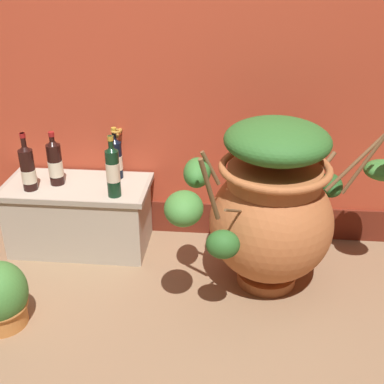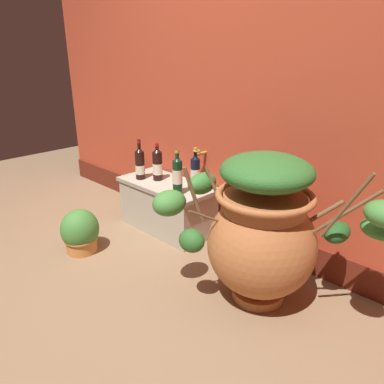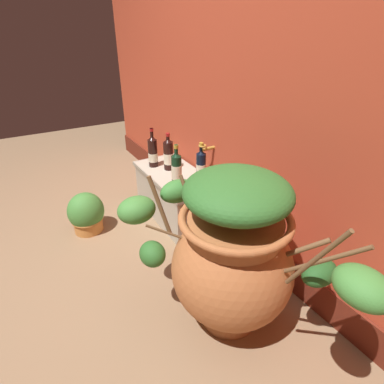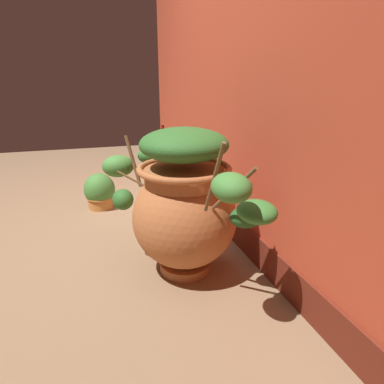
% 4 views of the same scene
% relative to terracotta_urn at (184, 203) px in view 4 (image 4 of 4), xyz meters
% --- Properties ---
extents(ground_plane, '(7.00, 7.00, 0.00)m').
position_rel_terracotta_urn_xyz_m(ground_plane, '(-0.55, -0.65, -0.44)').
color(ground_plane, '#896B4C').
extents(back_wall, '(4.40, 0.33, 2.60)m').
position_rel_terracotta_urn_xyz_m(back_wall, '(-0.55, 0.55, 0.85)').
color(back_wall, '#B74228').
rests_on(back_wall, ground_plane).
extents(terracotta_urn, '(1.15, 0.75, 0.87)m').
position_rel_terracotta_urn_xyz_m(terracotta_urn, '(0.00, 0.00, 0.00)').
color(terracotta_urn, '#B26638').
rests_on(terracotta_urn, ground_plane).
extents(stone_ledge, '(0.79, 0.39, 0.39)m').
position_rel_terracotta_urn_xyz_m(stone_ledge, '(-1.04, 0.24, -0.23)').
color(stone_ledge, '#B2A893').
rests_on(stone_ledge, ground_plane).
extents(wine_bottle_left, '(0.07, 0.07, 0.33)m').
position_rel_terracotta_urn_xyz_m(wine_bottle_left, '(-0.80, 0.13, 0.10)').
color(wine_bottle_left, black).
rests_on(wine_bottle_left, stone_ledge).
extents(wine_bottle_middle, '(0.07, 0.07, 0.29)m').
position_rel_terracotta_urn_xyz_m(wine_bottle_middle, '(-0.84, 0.35, 0.07)').
color(wine_bottle_middle, black).
rests_on(wine_bottle_middle, stone_ledge).
extents(wine_bottle_right, '(0.08, 0.08, 0.32)m').
position_rel_terracotta_urn_xyz_m(wine_bottle_right, '(-1.26, 0.16, 0.08)').
color(wine_bottle_right, black).
rests_on(wine_bottle_right, stone_ledge).
extents(wine_bottle_back, '(0.08, 0.08, 0.30)m').
position_rel_terracotta_urn_xyz_m(wine_bottle_back, '(-1.14, 0.24, 0.08)').
color(wine_bottle_back, black).
rests_on(wine_bottle_back, stone_ledge).
extents(potted_shrub, '(0.25, 0.27, 0.32)m').
position_rel_terracotta_urn_xyz_m(potted_shrub, '(-1.21, -0.43, -0.29)').
color(potted_shrub, '#CC7F3D').
rests_on(potted_shrub, ground_plane).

